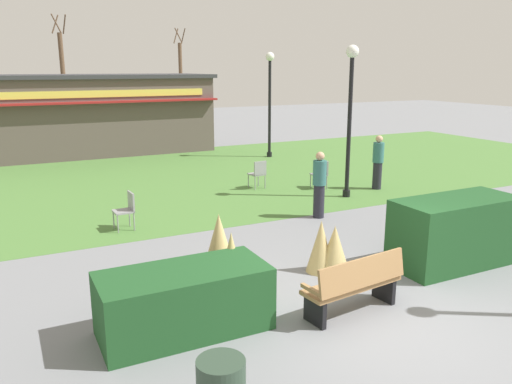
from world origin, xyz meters
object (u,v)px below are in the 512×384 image
(lamppost_far, at_px, (270,92))
(food_kiosk, at_px, (83,114))
(tree_right_bg, at_px, (181,78))
(lamppost_mid, at_px, (350,104))
(park_bench, at_px, (355,284))
(cafe_chair_west, at_px, (258,172))
(person_standing, at_px, (319,184))
(person_strolling, at_px, (378,162))
(tree_center_bg, at_px, (63,79))
(cafe_chair_center, at_px, (321,172))
(cafe_chair_east, at_px, (127,208))

(lamppost_far, bearing_deg, food_kiosk, 146.30)
(tree_right_bg, bearing_deg, lamppost_mid, -98.17)
(park_bench, bearing_deg, food_kiosk, 94.29)
(park_bench, height_order, cafe_chair_west, park_bench)
(tree_right_bg, bearing_deg, cafe_chair_west, -103.08)
(lamppost_far, height_order, tree_right_bg, tree_right_bg)
(cafe_chair_west, distance_m, person_standing, 3.53)
(person_strolling, bearing_deg, cafe_chair_west, -172.95)
(food_kiosk, xyz_separation_m, tree_center_bg, (0.51, 10.58, 1.33))
(cafe_chair_center, distance_m, person_strolling, 1.77)
(lamppost_mid, bearing_deg, person_standing, -143.48)
(cafe_chair_west, xyz_separation_m, person_strolling, (3.31, -1.71, 0.33))
(tree_right_bg, bearing_deg, park_bench, -104.03)
(tree_right_bg, xyz_separation_m, tree_center_bg, (-8.96, -4.13, 0.12))
(person_strolling, distance_m, tree_right_bg, 26.25)
(park_bench, relative_size, cafe_chair_center, 1.97)
(cafe_chair_east, bearing_deg, food_kiosk, 86.01)
(food_kiosk, bearing_deg, tree_center_bg, 87.27)
(cafe_chair_center, relative_size, tree_right_bg, 0.14)
(person_strolling, relative_size, tree_center_bg, 0.25)
(lamppost_far, distance_m, tree_center_bg, 16.47)
(park_bench, distance_m, cafe_chair_east, 6.23)
(park_bench, distance_m, person_strolling, 8.67)
(cafe_chair_center, bearing_deg, cafe_chair_west, 154.71)
(food_kiosk, xyz_separation_m, cafe_chair_east, (-0.84, -11.98, -1.20))
(cafe_chair_center, height_order, tree_center_bg, tree_center_bg)
(cafe_chair_east, xyz_separation_m, person_standing, (4.58, -1.19, 0.33))
(park_bench, relative_size, tree_center_bg, 0.26)
(person_standing, bearing_deg, food_kiosk, 38.35)
(park_bench, xyz_separation_m, cafe_chair_east, (-2.17, 5.84, 0.05))
(lamppost_far, height_order, tree_center_bg, tree_center_bg)
(park_bench, xyz_separation_m, food_kiosk, (-1.34, 17.81, 1.24))
(park_bench, height_order, tree_right_bg, tree_right_bg)
(lamppost_far, bearing_deg, cafe_chair_west, -121.42)
(lamppost_mid, height_order, cafe_chair_west, lamppost_mid)
(park_bench, relative_size, food_kiosk, 0.16)
(park_bench, xyz_separation_m, person_standing, (2.41, 4.65, 0.38))
(cafe_chair_west, xyz_separation_m, tree_right_bg, (5.66, 24.36, 2.40))
(food_kiosk, distance_m, cafe_chair_center, 11.96)
(food_kiosk, height_order, cafe_chair_center, food_kiosk)
(lamppost_far, distance_m, cafe_chair_west, 6.32)
(tree_center_bg, bearing_deg, person_standing, -82.23)
(food_kiosk, bearing_deg, tree_right_bg, 57.25)
(lamppost_mid, height_order, lamppost_far, same)
(food_kiosk, height_order, person_strolling, food_kiosk)
(food_kiosk, relative_size, person_strolling, 6.59)
(lamppost_far, bearing_deg, park_bench, -112.78)
(lamppost_far, distance_m, tree_right_bg, 19.48)
(park_bench, xyz_separation_m, tree_center_bg, (-0.83, 28.39, 2.57))
(cafe_chair_center, bearing_deg, park_bench, -120.23)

